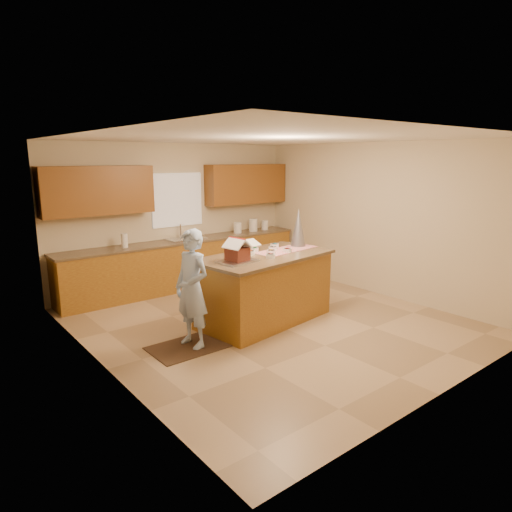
{
  "coord_description": "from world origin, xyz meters",
  "views": [
    {
      "loc": [
        -4.18,
        -4.88,
        2.42
      ],
      "look_at": [
        -0.1,
        0.2,
        1.0
      ],
      "focal_mm": 31.48,
      "sensor_mm": 36.0,
      "label": 1
    }
  ],
  "objects_px": {
    "boy": "(192,289)",
    "gingerbread_house": "(237,252)",
    "tinsel_tree": "(298,228)",
    "island_base": "(264,290)"
  },
  "relations": [
    {
      "from": "boy",
      "to": "gingerbread_house",
      "type": "bearing_deg",
      "value": 81.56
    },
    {
      "from": "island_base",
      "to": "boy",
      "type": "distance_m",
      "value": 1.37
    },
    {
      "from": "tinsel_tree",
      "to": "gingerbread_house",
      "type": "relative_size",
      "value": 1.75
    },
    {
      "from": "gingerbread_house",
      "to": "boy",
      "type": "bearing_deg",
      "value": -179.48
    },
    {
      "from": "island_base",
      "to": "tinsel_tree",
      "type": "relative_size",
      "value": 3.27
    },
    {
      "from": "tinsel_tree",
      "to": "boy",
      "type": "height_order",
      "value": "tinsel_tree"
    },
    {
      "from": "boy",
      "to": "gingerbread_house",
      "type": "distance_m",
      "value": 0.83
    },
    {
      "from": "tinsel_tree",
      "to": "island_base",
      "type": "bearing_deg",
      "value": -168.59
    },
    {
      "from": "island_base",
      "to": "boy",
      "type": "xyz_separation_m",
      "value": [
        -1.33,
        -0.14,
        0.29
      ]
    },
    {
      "from": "island_base",
      "to": "tinsel_tree",
      "type": "height_order",
      "value": "tinsel_tree"
    }
  ]
}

